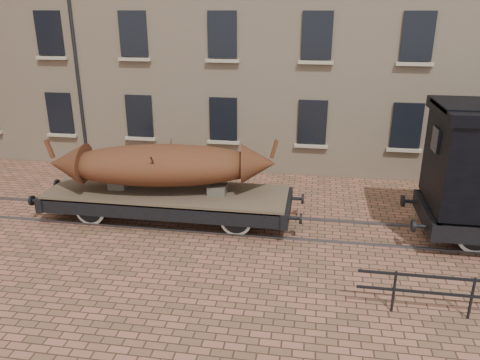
# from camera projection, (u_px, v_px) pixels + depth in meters

# --- Properties ---
(ground) EXTENTS (90.00, 90.00, 0.00)m
(ground) POSITION_uv_depth(u_px,v_px,m) (273.00, 227.00, 14.35)
(ground) COLOR brown
(rail_track) EXTENTS (30.00, 1.52, 0.06)m
(rail_track) POSITION_uv_depth(u_px,v_px,m) (273.00, 226.00, 14.34)
(rail_track) COLOR #59595E
(rail_track) RESTS_ON ground
(flatcar_wagon) EXTENTS (8.41, 2.28, 1.27)m
(flatcar_wagon) POSITION_uv_depth(u_px,v_px,m) (168.00, 197.00, 14.58)
(flatcar_wagon) COLOR brown
(flatcar_wagon) RESTS_ON ground
(iron_boat) EXTENTS (6.97, 2.85, 1.66)m
(iron_boat) POSITION_uv_depth(u_px,v_px,m) (163.00, 165.00, 14.23)
(iron_boat) COLOR #522614
(iron_boat) RESTS_ON flatcar_wagon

